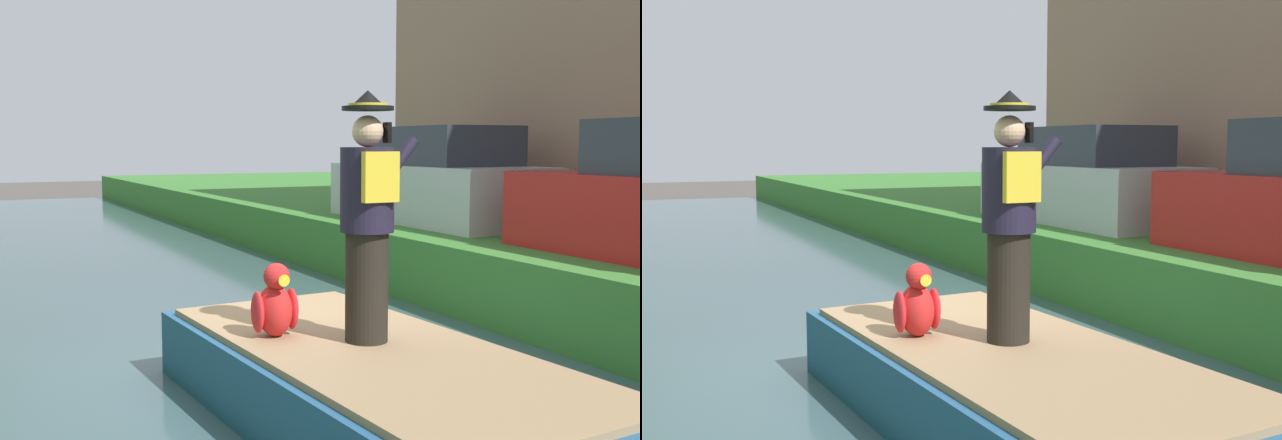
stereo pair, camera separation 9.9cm
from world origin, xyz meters
TOP-DOWN VIEW (x-y plane):
  - ground_plane at (0.00, 0.00)m, footprint 80.00×80.00m
  - canal_water at (0.00, 0.00)m, footprint 5.28×48.00m
  - boat at (0.00, -1.63)m, footprint 2.06×4.30m
  - person_pirate at (0.05, -1.45)m, footprint 0.61×0.42m
  - parrot_plush at (-0.51, -1.03)m, footprint 0.36×0.35m
  - parked_car_silver at (4.24, 3.66)m, footprint 1.70×4.00m

SIDE VIEW (x-z plane):
  - ground_plane at x=0.00m, z-range 0.00..0.00m
  - canal_water at x=0.00m, z-range 0.00..0.10m
  - boat at x=0.00m, z-range 0.10..0.71m
  - parrot_plush at x=-0.51m, z-range 0.67..1.24m
  - parked_car_silver at x=4.24m, z-range 0.82..2.32m
  - person_pirate at x=0.05m, z-range 0.71..2.56m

